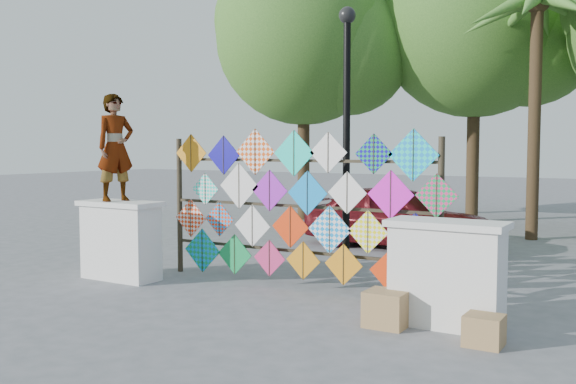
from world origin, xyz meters
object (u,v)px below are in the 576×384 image
(sedan, at_px, (395,216))
(kite_rack, at_px, (296,207))
(vendor_woman, at_px, (116,148))
(lamppost, at_px, (347,115))

(sedan, bearing_deg, kite_rack, -175.19)
(vendor_woman, xyz_separation_m, lamppost, (3.08, 2.20, 0.54))
(sedan, relative_size, lamppost, 0.90)
(kite_rack, height_order, vendor_woman, vendor_woman)
(sedan, bearing_deg, vendor_woman, 156.45)
(vendor_woman, bearing_deg, sedan, -9.74)
(sedan, xyz_separation_m, lamppost, (0.39, -3.23, 2.01))
(kite_rack, bearing_deg, sedan, 92.03)
(kite_rack, xyz_separation_m, lamppost, (0.23, 1.27, 1.45))
(kite_rack, height_order, sedan, kite_rack)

